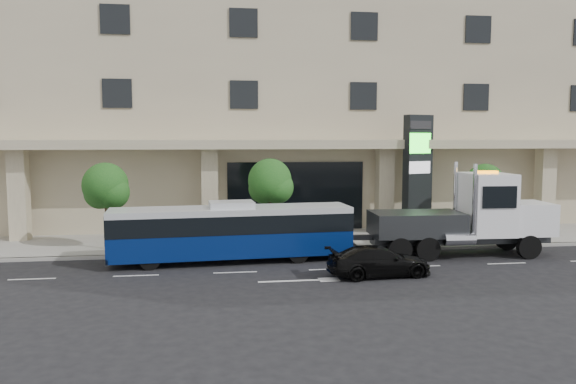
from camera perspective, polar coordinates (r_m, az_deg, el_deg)
The scene contains 11 objects.
ground at distance 25.48m, azimuth 3.56°, elevation -7.07°, with size 120.00×120.00×0.00m, color black.
sidewalk at distance 30.28m, azimuth 1.66°, elevation -4.90°, with size 120.00×6.00×0.15m, color gray.
curb at distance 27.38m, azimuth 2.72°, elevation -6.02°, with size 120.00×0.30×0.15m, color gray.
convention_center at distance 40.34m, azimuth -0.82°, elevation 11.81°, with size 60.00×17.60×20.00m.
tree_left at distance 28.50m, azimuth -18.00°, elevation 0.34°, with size 2.27×2.20×4.22m.
tree_mid at distance 28.21m, azimuth -1.80°, elevation 0.86°, with size 2.28×2.20×4.38m.
tree_right at distance 31.60m, azimuth 19.42°, elevation 0.64°, with size 2.10×2.00×4.04m.
city_bus at distance 25.36m, azimuth -5.75°, elevation -3.97°, with size 10.87×2.97×2.72m.
tow_truck at distance 27.83m, azimuth 17.90°, elevation -2.48°, with size 9.67×2.70×4.39m.
black_sedan at distance 23.04m, azimuth 9.23°, elevation -6.94°, with size 1.70×4.19×1.22m, color black.
signage_pylon at distance 32.09m, azimuth 13.02°, elevation 1.77°, with size 1.76×1.12×6.67m.
Camera 1 is at (-4.99, -24.36, 5.54)m, focal length 35.00 mm.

